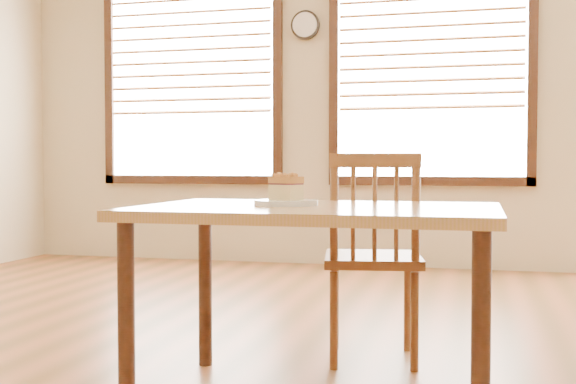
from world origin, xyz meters
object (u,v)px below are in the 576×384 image
at_px(cafe_table_main, 317,229).
at_px(cafe_chair_main, 373,256).
at_px(plate, 286,203).
at_px(wall_clock, 305,25).
at_px(cake_slice, 286,187).

bearing_deg(cafe_table_main, cafe_chair_main, 78.57).
distance_m(cafe_table_main, plate, 0.16).
xyz_separation_m(wall_clock, plate, (0.77, -3.65, -1.39)).
distance_m(wall_clock, cafe_table_main, 4.07).
xyz_separation_m(cafe_table_main, cake_slice, (-0.13, 0.03, 0.16)).
distance_m(cafe_chair_main, cake_slice, 0.72).
bearing_deg(cafe_chair_main, cake_slice, 56.34).
relative_size(wall_clock, cake_slice, 1.87).
height_order(cafe_table_main, cafe_chair_main, cafe_chair_main).
height_order(cafe_table_main, cake_slice, cake_slice).
relative_size(wall_clock, plate, 1.06).
distance_m(cafe_table_main, cake_slice, 0.21).
xyz_separation_m(wall_clock, cafe_chair_main, (1.03, -3.06, -1.66)).
bearing_deg(cafe_chair_main, cafe_table_main, 68.31).
xyz_separation_m(plate, cake_slice, (-0.00, 0.00, 0.06)).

